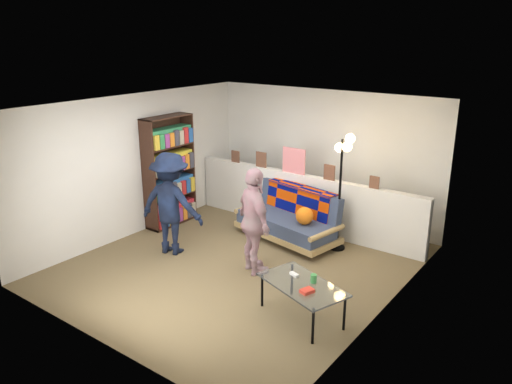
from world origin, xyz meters
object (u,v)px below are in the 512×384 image
Objects in this scene: person_left at (171,204)px; person_right at (254,222)px; bookshelf at (169,175)px; floor_lamp at (343,169)px; coffee_table at (303,286)px; futon_sofa at (290,219)px.

person_left reaches higher than person_right.
floor_lamp is at bearing 15.15° from bookshelf.
person_left is at bearing 39.00° from person_right.
person_left is at bearing 170.68° from coffee_table.
coffee_table is 2.73m from person_left.
floor_lamp is (-0.59, 2.13, 0.90)m from coffee_table.
futon_sofa is 1.18× the size of person_left.
coffee_table is (3.60, -1.32, -0.49)m from bookshelf.
person_right is (-1.20, 0.64, 0.36)m from coffee_table.
person_right reaches higher than coffee_table.
person_left is (-2.08, -1.69, -0.52)m from floor_lamp.
person_right is (2.39, -0.67, -0.13)m from bookshelf.
bookshelf is 1.21× the size of person_left.
bookshelf is at bearing -162.88° from futon_sofa.
coffee_table is 1.41m from person_right.
bookshelf is at bearing 159.90° from coffee_table.
futon_sofa is 2.32m from bookshelf.
floor_lamp is at bearing 10.00° from futon_sofa.
coffee_table is at bearing -20.10° from bookshelf.
bookshelf is at bearing -164.85° from floor_lamp.
futon_sofa is 1.42m from person_right.
person_left is at bearing -128.50° from futon_sofa.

